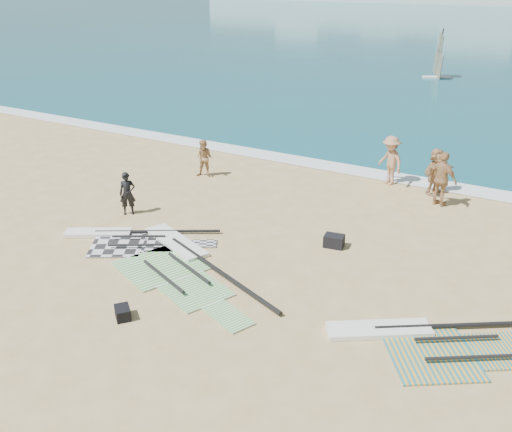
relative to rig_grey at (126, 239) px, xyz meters
The scene contains 13 objects.
ground 4.47m from the rig_grey, 30.29° to the right, with size 300.00×300.00×0.00m, color tan.
surf_line 10.76m from the rig_grey, 69.00° to the left, with size 300.00×1.20×0.04m, color white.
rig_grey is the anchor object (origin of this frame).
rig_green 2.59m from the rig_grey, ahead, with size 6.21×4.06×0.21m.
rig_orange 9.85m from the rig_grey, ahead, with size 5.64×4.24×0.20m.
gear_bag_near 6.55m from the rig_grey, 26.31° to the left, with size 0.60×0.44×0.38m, color black.
gear_bag_far 4.50m from the rig_grey, 48.74° to the right, with size 0.50×0.35×0.30m, color black.
person_wetsuit 2.26m from the rig_grey, 129.25° to the left, with size 0.56×0.37×1.53m, color black.
beachgoer_left 6.46m from the rig_grey, 102.12° to the left, with size 0.76×0.59×1.56m, color tan.
beachgoer_mid 10.81m from the rig_grey, 59.19° to the left, with size 1.27×0.73×1.96m, color #B07B59.
beachgoer_back 11.22m from the rig_grey, 45.48° to the left, with size 1.18×0.49×2.01m, color tan.
beachgoer_right 11.70m from the rig_grey, 51.06° to the left, with size 1.66×0.53×1.78m, color tan.
windsurfer_left 34.98m from the rig_grey, 88.40° to the left, with size 2.16×2.32×3.86m.
Camera 1 is at (7.94, -9.73, 7.86)m, focal length 40.00 mm.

